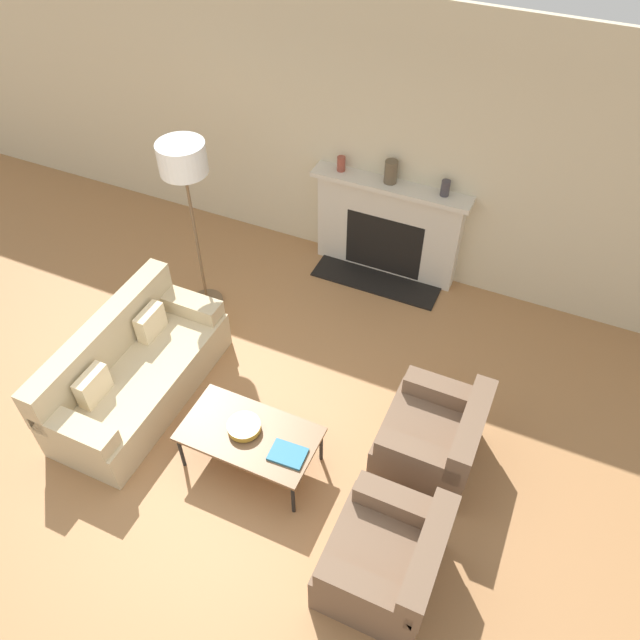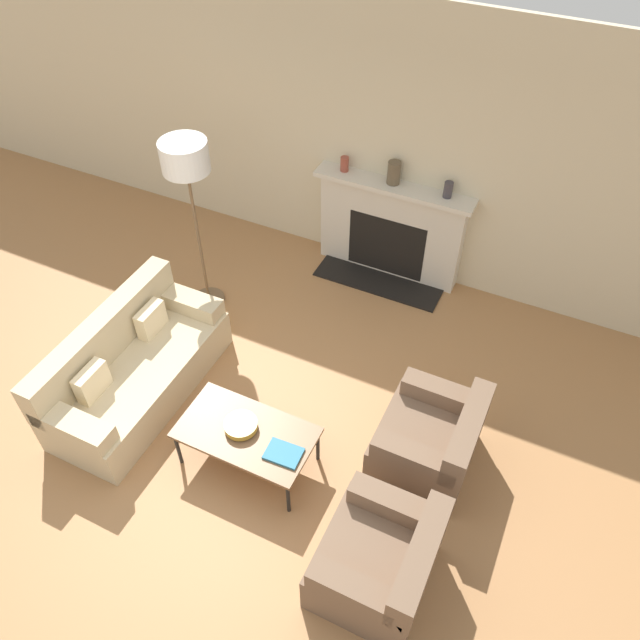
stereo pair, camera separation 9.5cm
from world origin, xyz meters
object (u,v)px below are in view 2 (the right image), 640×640
(mantel_vase_left, at_px, (345,164))
(mantel_vase_center_right, at_px, (448,190))
(bowl, at_px, (241,425))
(floor_lamp, at_px, (187,168))
(book, at_px, (284,453))
(armchair_near, at_px, (381,561))
(mantel_vase_center_left, at_px, (394,173))
(fireplace, at_px, (390,230))
(armchair_far, at_px, (431,441))
(coffee_table, at_px, (246,434))
(couch, at_px, (134,368))

(mantel_vase_left, distance_m, mantel_vase_center_right, 1.12)
(bowl, bearing_deg, floor_lamp, 131.51)
(floor_lamp, distance_m, mantel_vase_left, 1.72)
(bowl, xyz_separation_m, book, (0.43, -0.07, -0.03))
(armchair_near, xyz_separation_m, mantel_vase_center_left, (-1.27, 3.37, 0.96))
(armchair_near, relative_size, floor_lamp, 0.46)
(fireplace, distance_m, bowl, 2.88)
(armchair_far, xyz_separation_m, mantel_vase_left, (-1.81, 2.24, 0.92))
(bowl, xyz_separation_m, mantel_vase_center_left, (0.16, 2.89, 0.79))
(coffee_table, relative_size, floor_lamp, 0.59)
(armchair_near, xyz_separation_m, floor_lamp, (-2.80, 2.03, 1.34))
(couch, distance_m, mantel_vase_center_left, 3.18)
(couch, xyz_separation_m, mantel_vase_center_left, (1.45, 2.67, 0.95))
(book, bearing_deg, bowl, 167.77)
(coffee_table, bearing_deg, mantel_vase_center_left, 87.80)
(coffee_table, distance_m, bowl, 0.09)
(bowl, height_order, book, bowl)
(floor_lamp, distance_m, mantel_vase_center_left, 2.07)
(fireplace, bearing_deg, floor_lamp, -139.60)
(fireplace, xyz_separation_m, mantel_vase_center_right, (0.55, 0.01, 0.66))
(couch, height_order, armchair_near, couch)
(armchair_near, height_order, mantel_vase_center_right, mantel_vase_center_right)
(armchair_near, height_order, mantel_vase_left, mantel_vase_left)
(armchair_near, xyz_separation_m, mantel_vase_left, (-1.81, 3.37, 0.92))
(book, relative_size, mantel_vase_left, 1.88)
(armchair_near, relative_size, mantel_vase_center_right, 5.26)
(bowl, height_order, mantel_vase_center_right, mantel_vase_center_right)
(mantel_vase_center_left, relative_size, mantel_vase_center_right, 1.46)
(book, bearing_deg, mantel_vase_center_left, 92.00)
(coffee_table, xyz_separation_m, bowl, (-0.05, 0.01, 0.07))
(coffee_table, height_order, floor_lamp, floor_lamp)
(couch, distance_m, mantel_vase_left, 2.96)
(armchair_near, bearing_deg, couch, -104.36)
(fireplace, xyz_separation_m, armchair_far, (1.24, -2.22, -0.26))
(floor_lamp, xyz_separation_m, mantel_vase_left, (0.99, 1.34, -0.42))
(fireplace, height_order, couch, fireplace)
(armchair_far, distance_m, mantel_vase_center_left, 2.75)
(fireplace, relative_size, mantel_vase_left, 10.85)
(book, distance_m, mantel_vase_center_right, 3.07)
(fireplace, relative_size, armchair_far, 1.96)
(fireplace, height_order, book, fireplace)
(coffee_table, bearing_deg, armchair_far, 25.54)
(book, bearing_deg, coffee_table, 168.07)
(fireplace, relative_size, armchair_near, 1.96)
(mantel_vase_left, bearing_deg, mantel_vase_center_left, 0.00)
(armchair_far, distance_m, mantel_vase_left, 3.02)
(armchair_far, bearing_deg, coffee_table, -64.46)
(fireplace, bearing_deg, book, -85.23)
(armchair_far, distance_m, floor_lamp, 3.23)
(armchair_near, distance_m, mantel_vase_left, 3.93)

